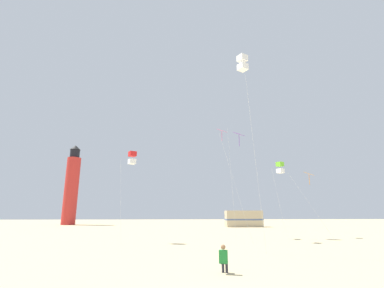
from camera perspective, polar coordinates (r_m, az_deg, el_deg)
The scene contains 9 objects.
kite_flyer_standing at distance 12.73m, azimuth 6.42°, elevation -21.94°, with size 0.45×0.56×1.16m.
kite_box_scarlet at distance 26.16m, azimuth -11.99°, elevation -2.76°, with size 1.52×1.56×7.86m.
kite_box_lime at distance 30.56m, azimuth 17.38°, elevation -4.59°, with size 1.26×1.26×7.54m.
kite_diamond_violet at distance 27.39m, azimuth 9.41°, elevation 1.18°, with size 2.60×2.60×10.03m.
kite_box_white at distance 21.49m, azimuth 10.18°, elevation 15.76°, with size 1.31×1.31×13.56m.
kite_diamond_rainbow at distance 31.09m, azimuth 6.18°, elevation 1.80°, with size 1.90×1.90×11.44m.
kite_diamond_orange at distance 32.76m, azimuth 22.54°, elevation -5.96°, with size 3.17×3.17×6.72m.
lighthouse_distant at distance 65.56m, azimuth -23.16°, elevation -7.89°, with size 2.80×2.80×16.80m.
rv_van_tan at distance 52.39m, azimuth 10.40°, elevation -14.64°, with size 6.45×2.37×2.80m.
Camera 1 is at (-1.09, -6.78, 2.46)m, focal length 26.39 mm.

